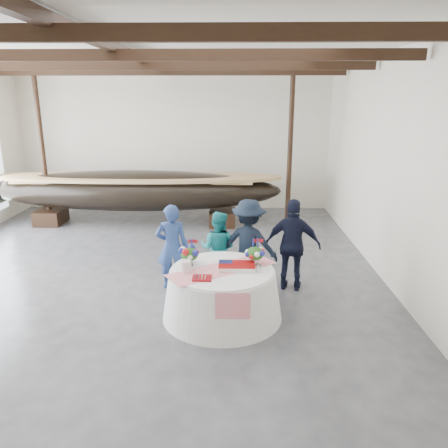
{
  "coord_description": "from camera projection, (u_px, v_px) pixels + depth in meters",
  "views": [
    {
      "loc": [
        1.92,
        -8.32,
        3.63
      ],
      "look_at": [
        1.74,
        -0.18,
        1.24
      ],
      "focal_mm": 35.0,
      "sensor_mm": 36.0,
      "label": 1
    }
  ],
  "objects": [
    {
      "name": "floor",
      "position": [
        140.0,
        278.0,
        9.04
      ],
      "size": [
        10.0,
        12.0,
        0.01
      ],
      "primitive_type": "cube",
      "color": "#3D3D42",
      "rests_on": "ground"
    },
    {
      "name": "wall_back",
      "position": [
        175.0,
        140.0,
        14.17
      ],
      "size": [
        10.0,
        0.02,
        4.5
      ],
      "primitive_type": "cube",
      "color": "silver",
      "rests_on": "ground"
    },
    {
      "name": "wall_right",
      "position": [
        395.0,
        171.0,
        8.31
      ],
      "size": [
        0.02,
        12.0,
        4.5
      ],
      "primitive_type": "cube",
      "color": "silver",
      "rests_on": "ground"
    },
    {
      "name": "ceiling",
      "position": [
        127.0,
        45.0,
        7.78
      ],
      "size": [
        10.0,
        12.0,
        0.01
      ],
      "primitive_type": "cube",
      "color": "white",
      "rests_on": "wall_back"
    },
    {
      "name": "pavilion_structure",
      "position": [
        137.0,
        76.0,
        8.6
      ],
      "size": [
        9.8,
        11.76,
        4.5
      ],
      "color": "black",
      "rests_on": "ground"
    },
    {
      "name": "longboat_display",
      "position": [
        135.0,
        190.0,
        12.62
      ],
      "size": [
        8.46,
        1.69,
        1.59
      ],
      "color": "black",
      "rests_on": "ground"
    },
    {
      "name": "banquet_table",
      "position": [
        222.0,
        293.0,
        7.37
      ],
      "size": [
        2.03,
        2.03,
        0.87
      ],
      "color": "white",
      "rests_on": "ground"
    },
    {
      "name": "tabletop_items",
      "position": [
        220.0,
        258.0,
        7.33
      ],
      "size": [
        1.86,
        1.49,
        0.4
      ],
      "color": "red",
      "rests_on": "banquet_table"
    },
    {
      "name": "guest_woman_blue",
      "position": [
        172.0,
        247.0,
        8.4
      ],
      "size": [
        0.67,
        0.49,
        1.68
      ],
      "primitive_type": "imported",
      "rotation": [
        0.0,
        0.0,
        3.29
      ],
      "color": "navy",
      "rests_on": "ground"
    },
    {
      "name": "guest_woman_teal",
      "position": [
        218.0,
        248.0,
        8.58
      ],
      "size": [
        0.86,
        0.75,
        1.5
      ],
      "primitive_type": "imported",
      "rotation": [
        0.0,
        0.0,
        2.86
      ],
      "color": "teal",
      "rests_on": "ground"
    },
    {
      "name": "guest_man_left",
      "position": [
        249.0,
        244.0,
        8.45
      ],
      "size": [
        1.26,
        0.91,
        1.76
      ],
      "primitive_type": "imported",
      "rotation": [
        0.0,
        0.0,
        2.89
      ],
      "color": "black",
      "rests_on": "ground"
    },
    {
      "name": "guest_man_right",
      "position": [
        293.0,
        245.0,
        8.32
      ],
      "size": [
        1.12,
        0.65,
        1.79
      ],
      "primitive_type": "imported",
      "rotation": [
        0.0,
        0.0,
        2.93
      ],
      "color": "black",
      "rests_on": "ground"
    }
  ]
}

